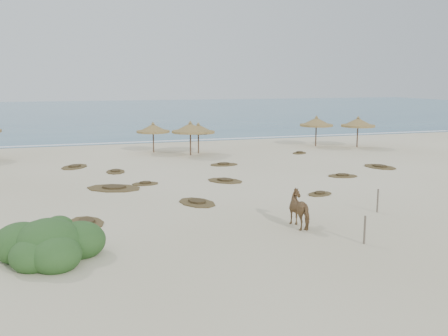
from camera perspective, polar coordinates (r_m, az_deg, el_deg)
The scene contains 24 objects.
ground at distance 24.29m, azimuth 1.59°, elevation -4.20°, with size 160.00×160.00×0.00m, color beige.
ocean at distance 97.75m, azimuth -12.87°, elevation 6.32°, with size 200.00×100.00×0.01m, color #29597B.
foam_line at distance 49.24m, azimuth -8.26°, elevation 3.00°, with size 70.00×0.60×0.01m, color white.
palapa_2 at distance 41.65m, azimuth -8.11°, elevation 4.47°, with size 2.87×2.87×2.56m.
palapa_3 at distance 40.87m, azimuth -2.96°, elevation 4.45°, with size 3.40×3.40×2.56m.
palapa_4 at distance 39.80m, azimuth -3.87°, elevation 4.53°, with size 3.29×3.29×2.77m.
palapa_5 at distance 45.94m, azimuth 10.51°, elevation 5.15°, with size 3.11×3.11×2.80m.
palapa_6 at distance 46.12m, azimuth 15.07°, elevation 5.00°, with size 3.13×3.13×2.81m.
horse at distance 20.75m, azimuth 8.86°, elevation -4.69°, with size 0.80×1.76×1.49m, color brown.
fence_post_near at distance 19.19m, azimuth 15.78°, elevation -6.82°, with size 0.08×0.08×1.07m, color #665B4D.
fence_post_far at distance 23.83m, azimuth 17.15°, elevation -3.59°, with size 0.08×0.08×1.09m, color #665B4D.
bush at distance 17.87m, azimuth -19.31°, elevation -8.25°, with size 3.71×3.27×1.66m.
scrub_1 at distance 28.42m, azimuth -12.49°, elevation -2.22°, with size 3.67×3.24×0.16m.
scrub_2 at distance 29.26m, azimuth -8.99°, elevation -1.75°, with size 1.56×1.02×0.16m.
scrub_3 at distance 29.74m, azimuth 0.11°, elevation -1.43°, with size 2.60×2.63×0.16m.
scrub_4 at distance 32.11m, azimuth 13.39°, elevation -0.85°, with size 2.11×1.65×0.16m.
scrub_5 at distance 36.12m, azimuth 17.37°, elevation 0.15°, with size 2.22×2.83×0.16m.
scrub_6 at distance 35.97m, azimuth -16.72°, elevation 0.15°, with size 2.47×2.83×0.16m.
scrub_7 at distance 35.39m, azimuth -0.03°, elevation 0.42°, with size 2.05×1.36×0.16m.
scrub_9 at distance 24.56m, azimuth -3.10°, elevation -3.93°, with size 2.21×2.67×0.16m.
scrub_10 at distance 41.47m, azimuth 8.61°, elevation 1.73°, with size 1.81×1.73×0.16m.
scrub_11 at distance 21.97m, azimuth -15.43°, elevation -5.98°, with size 1.88×2.35×0.16m.
scrub_12 at distance 26.83m, azimuth 10.90°, elevation -2.89°, with size 1.70×1.38×0.16m.
scrub_13 at distance 33.45m, azimuth -12.29°, elevation -0.38°, with size 1.33×1.93×0.16m.
Camera 1 is at (-7.64, -22.27, 5.99)m, focal length 40.00 mm.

